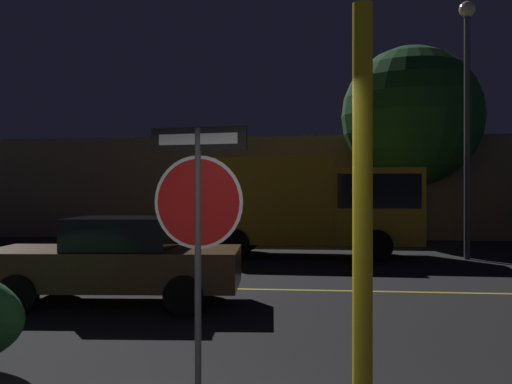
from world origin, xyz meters
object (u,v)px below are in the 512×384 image
yellow_pole_right (363,258)px  passing_car_2 (116,261)px  street_lamp (467,96)px  delivery_truck (310,202)px  stop_sign (198,204)px  tree_0 (412,117)px

yellow_pole_right → passing_car_2: yellow_pole_right is taller
yellow_pole_right → street_lamp: bearing=73.2°
delivery_truck → stop_sign: bearing=-2.6°
stop_sign → delivery_truck: delivery_truck is taller
yellow_pole_right → tree_0: (3.27, 18.25, 3.15)m
passing_car_2 → yellow_pole_right: bearing=-152.7°
yellow_pole_right → delivery_truck: bearing=91.9°
stop_sign → delivery_truck: size_ratio=0.38×
stop_sign → tree_0: bearing=83.1°
yellow_pole_right → passing_car_2: bearing=121.7°
yellow_pole_right → passing_car_2: (-3.50, 5.68, -0.75)m
stop_sign → street_lamp: size_ratio=0.35×
delivery_truck → tree_0: 7.14m
passing_car_2 → stop_sign: bearing=-155.2°
delivery_truck → street_lamp: street_lamp is taller
stop_sign → delivery_truck: 11.22m
stop_sign → delivery_truck: bearing=94.1°
street_lamp → tree_0: 5.59m
stop_sign → delivery_truck: (0.90, 11.18, -0.18)m
stop_sign → passing_car_2: 4.56m
yellow_pole_right → delivery_truck: (-0.44, 12.98, 0.09)m
yellow_pole_right → street_lamp: 13.59m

